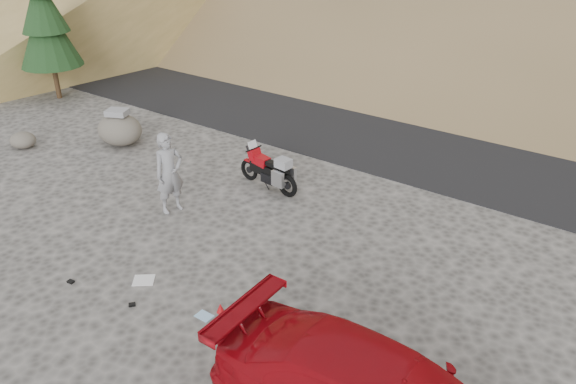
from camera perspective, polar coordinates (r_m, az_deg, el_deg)
name	(u,v)px	position (r m, az deg, el deg)	size (l,w,h in m)	color
ground	(182,245)	(12.43, -10.74, -5.29)	(140.00, 140.00, 0.00)	#43413D
road	(377,124)	(18.99, 9.03, 6.81)	(120.00, 7.00, 0.05)	black
conifer_verge	(44,19)	(22.38, -23.53, 15.83)	(2.20, 2.20, 5.04)	#342313
motorcycle	(270,171)	(14.29, -1.80, 2.13)	(1.97, 0.70, 1.17)	black
man	(173,210)	(13.81, -11.56, -1.78)	(0.72, 0.47, 1.97)	gray
boulder	(120,129)	(17.76, -16.72, 6.14)	(1.65, 1.48, 1.11)	#544F48
small_rock	(23,140)	(18.64, -25.33, 4.79)	(0.96, 0.90, 0.48)	#544F48
gear_white_cloth	(144,280)	(11.51, -14.44, -8.66)	(0.41, 0.36, 0.01)	white
gear_blue_mat	(275,322)	(10.08, -1.30, -13.03)	(0.19, 0.19, 0.47)	#1C43A8
gear_funnel	(220,308)	(10.43, -6.88, -11.61)	(0.15, 0.15, 0.19)	#B20B10
gear_glove_a	(71,282)	(11.89, -21.20, -8.48)	(0.13, 0.09, 0.04)	black
gear_glove_b	(132,305)	(10.93, -15.57, -10.96)	(0.12, 0.09, 0.04)	black
gear_blue_cloth	(204,316)	(10.43, -8.52, -12.35)	(0.30, 0.22, 0.01)	#96C1E7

